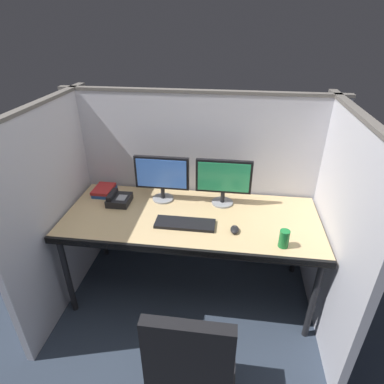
# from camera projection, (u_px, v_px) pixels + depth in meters

# --- Properties ---
(ground_plane) EXTENTS (8.00, 8.00, 0.00)m
(ground_plane) POSITION_uv_depth(u_px,v_px,m) (186.00, 317.00, 2.50)
(ground_plane) COLOR #2D3847
(cubicle_partition_rear) EXTENTS (2.21, 0.06, 1.57)m
(cubicle_partition_rear) POSITION_uv_depth(u_px,v_px,m) (198.00, 183.00, 2.76)
(cubicle_partition_rear) COLOR silver
(cubicle_partition_rear) RESTS_ON ground
(cubicle_partition_left) EXTENTS (0.06, 1.41, 1.57)m
(cubicle_partition_left) POSITION_uv_depth(u_px,v_px,m) (58.00, 208.00, 2.41)
(cubicle_partition_left) COLOR silver
(cubicle_partition_left) RESTS_ON ground
(cubicle_partition_right) EXTENTS (0.06, 1.41, 1.57)m
(cubicle_partition_right) POSITION_uv_depth(u_px,v_px,m) (334.00, 229.00, 2.18)
(cubicle_partition_right) COLOR silver
(cubicle_partition_right) RESTS_ON ground
(desk) EXTENTS (1.90, 0.80, 0.74)m
(desk) POSITION_uv_depth(u_px,v_px,m) (191.00, 223.00, 2.42)
(desk) COLOR tan
(desk) RESTS_ON ground
(office_chair) EXTENTS (0.52, 0.52, 0.97)m
(office_chair) POSITION_uv_depth(u_px,v_px,m) (192.00, 380.00, 1.70)
(office_chair) COLOR black
(office_chair) RESTS_ON ground
(monitor_left) EXTENTS (0.43, 0.17, 0.37)m
(monitor_left) POSITION_uv_depth(u_px,v_px,m) (162.00, 176.00, 2.52)
(monitor_left) COLOR gray
(monitor_left) RESTS_ON desk
(monitor_right) EXTENTS (0.43, 0.17, 0.37)m
(monitor_right) POSITION_uv_depth(u_px,v_px,m) (224.00, 179.00, 2.46)
(monitor_right) COLOR gray
(monitor_right) RESTS_ON desk
(keyboard_main) EXTENTS (0.43, 0.15, 0.02)m
(keyboard_main) POSITION_uv_depth(u_px,v_px,m) (185.00, 224.00, 2.30)
(keyboard_main) COLOR black
(keyboard_main) RESTS_ON desk
(computer_mouse) EXTENTS (0.06, 0.10, 0.04)m
(computer_mouse) POSITION_uv_depth(u_px,v_px,m) (235.00, 230.00, 2.22)
(computer_mouse) COLOR black
(computer_mouse) RESTS_ON desk
(soda_can) EXTENTS (0.07, 0.07, 0.12)m
(soda_can) POSITION_uv_depth(u_px,v_px,m) (284.00, 239.00, 2.06)
(soda_can) COLOR #197233
(soda_can) RESTS_ON desk
(desk_phone) EXTENTS (0.17, 0.19, 0.09)m
(desk_phone) POSITION_uv_depth(u_px,v_px,m) (119.00, 199.00, 2.56)
(desk_phone) COLOR black
(desk_phone) RESTS_ON desk
(book_stack) EXTENTS (0.16, 0.21, 0.05)m
(book_stack) POSITION_uv_depth(u_px,v_px,m) (104.00, 190.00, 2.70)
(book_stack) COLOR #1E478C
(book_stack) RESTS_ON desk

